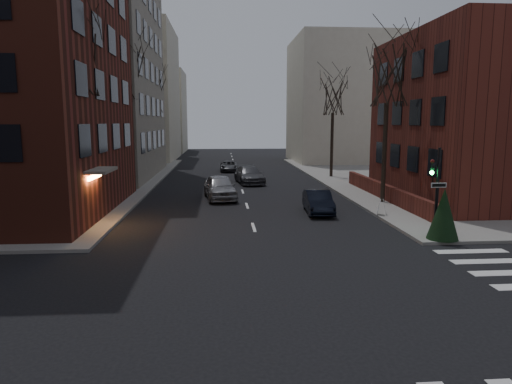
# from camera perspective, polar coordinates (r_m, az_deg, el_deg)

# --- Properties ---
(ground) EXTENTS (160.00, 160.00, 0.00)m
(ground) POSITION_cam_1_polar(r_m,az_deg,el_deg) (11.78, 4.01, -17.84)
(ground) COLOR black
(ground) RESTS_ON ground
(building_left_tan) EXTENTS (18.00, 18.00, 28.00)m
(building_left_tan) POSITION_cam_1_polar(r_m,az_deg,el_deg) (47.82, -24.40, 18.53)
(building_left_tan) COLOR gray
(building_left_tan) RESTS_ON ground
(building_right_brick) EXTENTS (12.00, 14.00, 11.00)m
(building_right_brick) POSITION_cam_1_polar(r_m,az_deg,el_deg) (34.53, 27.55, 8.17)
(building_right_brick) COLOR #5D231B
(building_right_brick) RESTS_ON ground
(low_wall_right) EXTENTS (0.35, 16.00, 1.00)m
(low_wall_right) POSITION_cam_1_polar(r_m,az_deg,el_deg) (31.70, 15.79, 0.05)
(low_wall_right) COLOR #5D231B
(low_wall_right) RESTS_ON sidewalk_far_right
(building_distant_la) EXTENTS (14.00, 16.00, 18.00)m
(building_distant_la) POSITION_cam_1_polar(r_m,az_deg,el_deg) (66.88, -16.24, 11.62)
(building_distant_la) COLOR beige
(building_distant_la) RESTS_ON ground
(building_distant_ra) EXTENTS (14.00, 14.00, 16.00)m
(building_distant_ra) POSITION_cam_1_polar(r_m,az_deg,el_deg) (62.71, 11.22, 11.10)
(building_distant_ra) COLOR beige
(building_distant_ra) RESTS_ON ground
(building_distant_lb) EXTENTS (10.00, 12.00, 14.00)m
(building_distant_lb) POSITION_cam_1_polar(r_m,az_deg,el_deg) (83.22, -12.40, 9.76)
(building_distant_lb) COLOR beige
(building_distant_lb) RESTS_ON ground
(traffic_signal) EXTENTS (0.76, 0.44, 4.00)m
(traffic_signal) POSITION_cam_1_polar(r_m,az_deg,el_deg) (21.88, 21.51, -0.69)
(traffic_signal) COLOR black
(traffic_signal) RESTS_ON sidewalk_far_right
(tree_left_a) EXTENTS (4.18, 4.18, 10.26)m
(tree_left_a) POSITION_cam_1_polar(r_m,az_deg,el_deg) (25.66, -21.44, 15.34)
(tree_left_a) COLOR #2D231C
(tree_left_a) RESTS_ON sidewalk_far_left
(tree_left_b) EXTENTS (4.40, 4.40, 10.80)m
(tree_left_b) POSITION_cam_1_polar(r_m,az_deg,el_deg) (37.30, -15.96, 14.04)
(tree_left_b) COLOR #2D231C
(tree_left_b) RESTS_ON sidewalk_far_left
(tree_left_c) EXTENTS (3.96, 3.96, 9.72)m
(tree_left_c) POSITION_cam_1_polar(r_m,az_deg,el_deg) (51.01, -12.73, 11.66)
(tree_left_c) COLOR #2D231C
(tree_left_c) RESTS_ON sidewalk_far_left
(tree_right_a) EXTENTS (3.96, 3.96, 9.72)m
(tree_right_a) POSITION_cam_1_polar(r_m,az_deg,el_deg) (30.38, 16.13, 13.64)
(tree_right_a) COLOR #2D231C
(tree_right_a) RESTS_ON sidewalk_far_right
(tree_right_b) EXTENTS (3.74, 3.74, 9.18)m
(tree_right_b) POSITION_cam_1_polar(r_m,az_deg,el_deg) (43.73, 9.61, 11.68)
(tree_right_b) COLOR #2D231C
(tree_right_b) RESTS_ON sidewalk_far_right
(streetlamp_near) EXTENTS (0.36, 0.36, 6.28)m
(streetlamp_near) POSITION_cam_1_polar(r_m,az_deg,el_deg) (33.10, -15.98, 6.64)
(streetlamp_near) COLOR black
(streetlamp_near) RESTS_ON sidewalk_far_left
(streetlamp_far) EXTENTS (0.36, 0.36, 6.28)m
(streetlamp_far) POSITION_cam_1_polar(r_m,az_deg,el_deg) (52.84, -11.63, 7.47)
(streetlamp_far) COLOR black
(streetlamp_far) RESTS_ON sidewalk_far_left
(parked_sedan) EXTENTS (1.63, 4.10, 1.33)m
(parked_sedan) POSITION_cam_1_polar(r_m,az_deg,el_deg) (26.77, 7.76, -1.23)
(parked_sedan) COLOR black
(parked_sedan) RESTS_ON ground
(car_lane_silver) EXTENTS (2.57, 5.07, 1.66)m
(car_lane_silver) POSITION_cam_1_polar(r_m,az_deg,el_deg) (31.38, -4.54, 0.60)
(car_lane_silver) COLOR gray
(car_lane_silver) RESTS_ON ground
(car_lane_gray) EXTENTS (2.72, 5.31, 1.47)m
(car_lane_gray) POSITION_cam_1_polar(r_m,az_deg,el_deg) (39.38, -0.84, 2.15)
(car_lane_gray) COLOR #44454A
(car_lane_gray) RESTS_ON ground
(car_lane_far) EXTENTS (1.85, 4.01, 1.11)m
(car_lane_far) POSITION_cam_1_polar(r_m,az_deg,el_deg) (49.09, -3.41, 3.24)
(car_lane_far) COLOR #424247
(car_lane_far) RESTS_ON ground
(sandwich_board) EXTENTS (0.52, 0.62, 0.85)m
(sandwich_board) POSITION_cam_1_polar(r_m,az_deg,el_deg) (26.36, 15.43, -1.82)
(sandwich_board) COLOR silver
(sandwich_board) RESTS_ON sidewalk_far_right
(evergreen_shrub) EXTENTS (1.60, 1.60, 2.26)m
(evergreen_shrub) POSITION_cam_1_polar(r_m,az_deg,el_deg) (21.62, 22.40, -2.54)
(evergreen_shrub) COLOR black
(evergreen_shrub) RESTS_ON sidewalk_far_right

